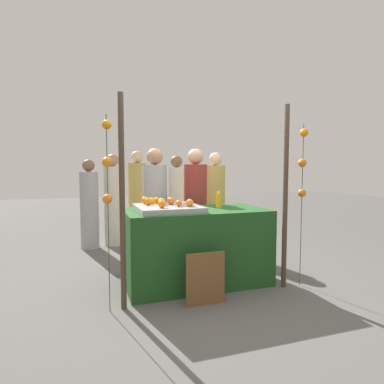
# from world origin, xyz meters

# --- Properties ---
(ground_plane) EXTENTS (24.00, 24.00, 0.00)m
(ground_plane) POSITION_xyz_m (0.00, 0.00, 0.00)
(ground_plane) COLOR #565451
(stall_counter) EXTENTS (1.70, 0.88, 0.90)m
(stall_counter) POSITION_xyz_m (0.00, 0.00, 0.45)
(stall_counter) COLOR #1E4C1E
(stall_counter) RESTS_ON ground_plane
(orange_tray) EXTENTS (0.73, 0.73, 0.06)m
(orange_tray) POSITION_xyz_m (-0.35, 0.00, 0.93)
(orange_tray) COLOR #9EA0A5
(orange_tray) RESTS_ON stall_counter
(orange_0) EXTENTS (0.08, 0.08, 0.08)m
(orange_0) POSITION_xyz_m (-0.40, 0.11, 1.00)
(orange_0) COLOR orange
(orange_0) RESTS_ON orange_tray
(orange_1) EXTENTS (0.09, 0.09, 0.09)m
(orange_1) POSITION_xyz_m (-0.42, 0.01, 1.01)
(orange_1) COLOR orange
(orange_1) RESTS_ON orange_tray
(orange_2) EXTENTS (0.09, 0.09, 0.09)m
(orange_2) POSITION_xyz_m (-0.14, -0.17, 1.00)
(orange_2) COLOR orange
(orange_2) RESTS_ON orange_tray
(orange_3) EXTENTS (0.09, 0.09, 0.09)m
(orange_3) POSITION_xyz_m (-0.29, 0.08, 1.01)
(orange_3) COLOR orange
(orange_3) RESTS_ON orange_tray
(orange_4) EXTENTS (0.09, 0.09, 0.09)m
(orange_4) POSITION_xyz_m (-0.56, 0.12, 1.00)
(orange_4) COLOR orange
(orange_4) RESTS_ON orange_tray
(orange_5) EXTENTS (0.09, 0.09, 0.09)m
(orange_5) POSITION_xyz_m (-0.47, -0.19, 1.00)
(orange_5) COLOR orange
(orange_5) RESTS_ON orange_tray
(orange_6) EXTENTS (0.08, 0.08, 0.08)m
(orange_6) POSITION_xyz_m (-0.49, 0.23, 1.00)
(orange_6) COLOR orange
(orange_6) RESTS_ON orange_tray
(orange_7) EXTENTS (0.09, 0.09, 0.09)m
(orange_7) POSITION_xyz_m (-0.57, 0.27, 1.00)
(orange_7) COLOR orange
(orange_7) RESTS_ON orange_tray
(orange_8) EXTENTS (0.08, 0.08, 0.08)m
(orange_8) POSITION_xyz_m (-0.42, 0.28, 1.00)
(orange_8) COLOR orange
(orange_8) RESTS_ON orange_tray
(orange_9) EXTENTS (0.08, 0.08, 0.08)m
(orange_9) POSITION_xyz_m (-0.26, -0.14, 1.00)
(orange_9) COLOR orange
(orange_9) RESTS_ON orange_tray
(juice_bottle) EXTENTS (0.07, 0.07, 0.21)m
(juice_bottle) POSITION_xyz_m (0.32, 0.04, 1.00)
(juice_bottle) COLOR gold
(juice_bottle) RESTS_ON stall_counter
(chalkboard_sign) EXTENTS (0.42, 0.03, 0.56)m
(chalkboard_sign) POSITION_xyz_m (-0.12, -0.64, 0.27)
(chalkboard_sign) COLOR brown
(chalkboard_sign) RESTS_ON ground_plane
(vendor_left) EXTENTS (0.33, 0.33, 1.67)m
(vendor_left) POSITION_xyz_m (-0.35, 0.71, 0.78)
(vendor_left) COLOR #99999E
(vendor_left) RESTS_ON ground_plane
(vendor_right) EXTENTS (0.34, 0.34, 1.67)m
(vendor_right) POSITION_xyz_m (0.25, 0.75, 0.78)
(vendor_right) COLOR maroon
(vendor_right) RESTS_ON ground_plane
(crowd_person_0) EXTENTS (0.32, 0.32, 1.62)m
(crowd_person_0) POSITION_xyz_m (0.36, 2.12, 0.75)
(crowd_person_0) COLOR beige
(crowd_person_0) RESTS_ON ground_plane
(crowd_person_1) EXTENTS (0.33, 0.33, 1.66)m
(crowd_person_1) POSITION_xyz_m (0.85, 1.44, 0.77)
(crowd_person_1) COLOR tan
(crowd_person_1) RESTS_ON ground_plane
(crowd_person_2) EXTENTS (0.33, 0.33, 1.64)m
(crowd_person_2) POSITION_xyz_m (-0.78, 2.28, 0.76)
(crowd_person_2) COLOR beige
(crowd_person_2) RESTS_ON ground_plane
(crowd_person_3) EXTENTS (0.34, 0.34, 1.72)m
(crowd_person_3) POSITION_xyz_m (-0.31, 2.54, 0.80)
(crowd_person_3) COLOR tan
(crowd_person_3) RESTS_ON ground_plane
(crowd_person_4) EXTENTS (0.31, 0.31, 1.54)m
(crowd_person_4) POSITION_xyz_m (-1.19, 2.17, 0.72)
(crowd_person_4) COLOR #99999E
(crowd_person_4) RESTS_ON ground_plane
(canopy_post_left) EXTENTS (0.06, 0.06, 2.12)m
(canopy_post_left) POSITION_xyz_m (-0.93, -0.48, 1.06)
(canopy_post_left) COLOR #473828
(canopy_post_left) RESTS_ON ground_plane
(canopy_post_right) EXTENTS (0.06, 0.06, 2.12)m
(canopy_post_right) POSITION_xyz_m (0.93, -0.48, 1.06)
(canopy_post_right) COLOR #473828
(canopy_post_right) RESTS_ON ground_plane
(garland_strand_left) EXTENTS (0.10, 0.10, 1.91)m
(garland_strand_left) POSITION_xyz_m (-1.07, -0.50, 1.41)
(garland_strand_left) COLOR #2D4C23
(garland_strand_left) RESTS_ON ground_plane
(garland_strand_right) EXTENTS (0.11, 0.11, 1.91)m
(garland_strand_right) POSITION_xyz_m (1.14, -0.49, 1.44)
(garland_strand_right) COLOR #2D4C23
(garland_strand_right) RESTS_ON ground_plane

